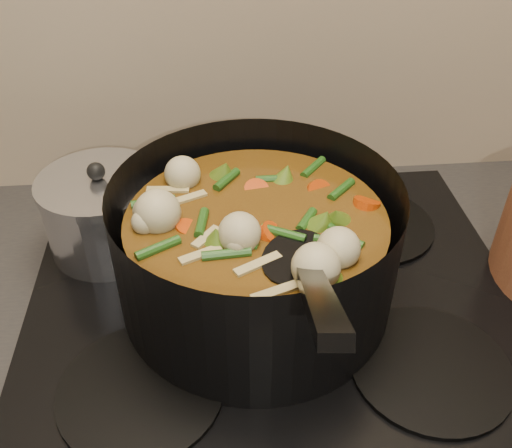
{
  "coord_description": "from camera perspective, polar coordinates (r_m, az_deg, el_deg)",
  "views": [
    {
      "loc": [
        -0.07,
        1.42,
        1.45
      ],
      "look_at": [
        -0.02,
        1.93,
        1.05
      ],
      "focal_mm": 40.0,
      "sensor_mm": 36.0,
      "label": 1
    }
  ],
  "objects": [
    {
      "name": "stovetop",
      "position": [
        0.74,
        1.84,
        -7.66
      ],
      "size": [
        0.62,
        0.54,
        0.03
      ],
      "color": "black",
      "rests_on": "counter"
    },
    {
      "name": "saucepan",
      "position": [
        0.8,
        -14.93,
        1.11
      ],
      "size": [
        0.16,
        0.16,
        0.13
      ],
      "rotation": [
        0.0,
        0.0,
        0.26
      ],
      "color": "silver",
      "rests_on": "stovetop"
    },
    {
      "name": "stockpot",
      "position": [
        0.68,
        0.03,
        -2.68
      ],
      "size": [
        0.41,
        0.49,
        0.25
      ],
      "rotation": [
        0.0,
        0.0,
        -0.29
      ],
      "color": "black",
      "rests_on": "stovetop"
    }
  ]
}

